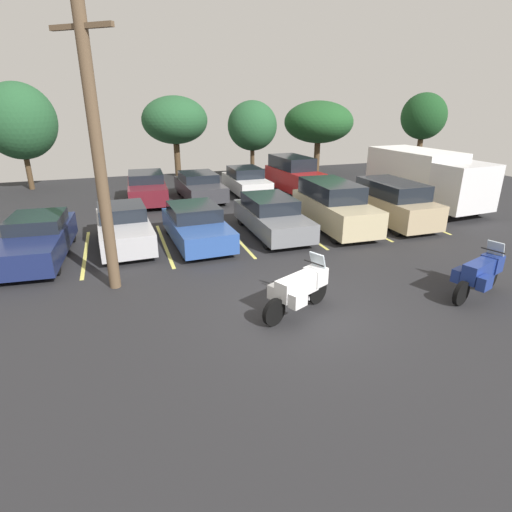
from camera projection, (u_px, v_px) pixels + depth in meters
name	position (u px, v px, depth m)	size (l,w,h in m)	color
ground	(303.00, 313.00, 10.53)	(44.00, 44.00, 0.10)	#262628
motorcycle_touring	(300.00, 288.00, 10.24)	(2.14, 1.30, 1.43)	black
motorcycle_second	(480.00, 273.00, 11.11)	(2.17, 1.14, 1.45)	black
parking_stripes	(201.00, 240.00, 15.76)	(19.33, 5.03, 0.01)	#EAE066
car_navy	(38.00, 239.00, 13.79)	(2.14, 4.87, 1.41)	navy
car_silver	(124.00, 227.00, 15.03)	(1.94, 4.44, 1.45)	#B7B7BC
car_blue	(196.00, 225.00, 15.33)	(2.04, 4.44, 1.38)	#2D519E
car_grey	(271.00, 216.00, 16.38)	(1.84, 4.74, 1.46)	slate
car_champagne	(334.00, 206.00, 16.95)	(1.97, 4.87, 1.90)	#C1B289
car_tan	(392.00, 203.00, 17.65)	(1.84, 4.57, 1.82)	tan
car_far_maroon	(147.00, 188.00, 21.38)	(2.05, 4.62, 1.52)	maroon
car_far_charcoal	(200.00, 186.00, 22.08)	(2.10, 4.53, 1.38)	#38383D
car_far_white	(246.00, 181.00, 23.30)	(1.75, 4.24, 1.46)	white
car_far_red	(293.00, 175.00, 23.66)	(2.06, 4.40, 2.01)	maroon
box_truck	(425.00, 177.00, 20.27)	(2.93, 6.42, 2.69)	silver
utility_pole	(98.00, 155.00, 10.56)	(1.47, 1.24, 7.24)	brown
tree_center	(175.00, 120.00, 27.55)	(4.35, 4.35, 5.29)	#4C3823
tree_right	(19.00, 121.00, 23.35)	(4.04, 4.04, 6.00)	#4C3823
tree_far_right	(252.00, 126.00, 26.80)	(3.20, 3.20, 5.00)	#4C3823
tree_center_left	(424.00, 117.00, 32.17)	(3.45, 3.45, 5.55)	#4C3823
tree_far_left	(319.00, 122.00, 28.62)	(4.76, 4.76, 4.97)	#4C3823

